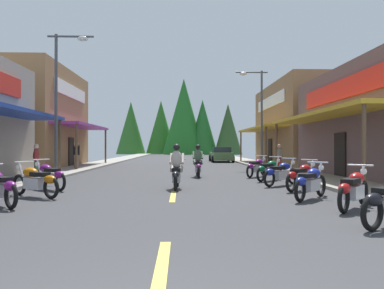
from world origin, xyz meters
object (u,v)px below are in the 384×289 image
(motorcycle_parked_right_3, at_px, (302,176))
(pedestrian_by_shop, at_px, (76,154))
(streetlamp_right, at_px, (257,105))
(rider_cruising_trailing, at_px, (198,163))
(streetlamp_left, at_px, (63,85))
(motorcycle_parked_right_6, at_px, (257,167))
(motorcycle_parked_right_5, at_px, (269,169))
(pedestrian_waiting, at_px, (36,159))
(motorcycle_parked_right_4, at_px, (281,173))
(motorcycle_parked_left_3, at_px, (49,175))
(motorcycle_parked_right_1, at_px, (354,189))
(parked_car_curbside, at_px, (221,155))
(pedestrian_browsing, at_px, (279,155))
(rider_cruising_lead, at_px, (177,170))
(motorcycle_parked_left_2, at_px, (35,180))
(motorcycle_parked_right_2, at_px, (311,182))

(motorcycle_parked_right_3, xyz_separation_m, pedestrian_by_shop, (-10.60, 10.57, 0.54))
(streetlamp_right, bearing_deg, rider_cruising_trailing, -123.18)
(streetlamp_left, height_order, motorcycle_parked_right_6, streetlamp_left)
(motorcycle_parked_right_3, relative_size, motorcycle_parked_right_5, 0.98)
(streetlamp_left, relative_size, pedestrian_waiting, 4.25)
(streetlamp_right, distance_m, motorcycle_parked_right_4, 11.20)
(motorcycle_parked_right_6, height_order, motorcycle_parked_left_3, same)
(motorcycle_parked_right_1, xyz_separation_m, pedestrian_by_shop, (-10.61, 14.18, 0.54))
(pedestrian_waiting, xyz_separation_m, parked_car_curbside, (10.22, 17.87, -0.23))
(pedestrian_browsing, distance_m, pedestrian_waiting, 13.42)
(motorcycle_parked_left_3, height_order, rider_cruising_lead, rider_cruising_lead)
(streetlamp_right, height_order, rider_cruising_trailing, streetlamp_right)
(motorcycle_parked_left_2, relative_size, parked_car_curbside, 0.43)
(motorcycle_parked_right_3, xyz_separation_m, motorcycle_parked_right_5, (-0.28, 3.31, 0.00))
(motorcycle_parked_right_5, relative_size, rider_cruising_trailing, 0.77)
(motorcycle_parked_right_2, distance_m, motorcycle_parked_right_5, 5.33)
(motorcycle_parked_right_2, xyz_separation_m, motorcycle_parked_right_5, (0.16, 5.32, 0.00))
(motorcycle_parked_left_3, distance_m, pedestrian_browsing, 13.78)
(motorcycle_parked_right_1, relative_size, motorcycle_parked_left_2, 0.89)
(pedestrian_by_shop, bearing_deg, motorcycle_parked_right_3, 79.42)
(motorcycle_parked_right_3, relative_size, rider_cruising_lead, 0.75)
(parked_car_curbside, bearing_deg, motorcycle_parked_left_3, 158.45)
(motorcycle_parked_right_6, distance_m, rider_cruising_trailing, 2.85)
(rider_cruising_trailing, bearing_deg, motorcycle_parked_right_5, -124.44)
(motorcycle_parked_right_2, distance_m, motorcycle_parked_right_6, 7.24)
(pedestrian_browsing, bearing_deg, motorcycle_parked_right_5, -130.29)
(motorcycle_parked_right_2, distance_m, parked_car_curbside, 23.98)
(motorcycle_parked_right_4, relative_size, motorcycle_parked_left_3, 1.03)
(motorcycle_parked_right_1, relative_size, pedestrian_browsing, 1.02)
(motorcycle_parked_right_4, distance_m, motorcycle_parked_left_3, 8.34)
(parked_car_curbside, bearing_deg, motorcycle_parked_left_2, 160.53)
(motorcycle_parked_right_3, xyz_separation_m, parked_car_curbside, (-0.27, 21.97, 0.20))
(rider_cruising_lead, xyz_separation_m, pedestrian_browsing, (6.05, 8.90, 0.27))
(motorcycle_parked_right_1, relative_size, rider_cruising_trailing, 0.77)
(motorcycle_parked_right_4, xyz_separation_m, motorcycle_parked_left_3, (-8.28, -0.98, 0.00))
(streetlamp_right, relative_size, pedestrian_browsing, 4.06)
(motorcycle_parked_right_1, xyz_separation_m, motorcycle_parked_left_3, (-8.60, 4.05, 0.00))
(parked_car_curbside, bearing_deg, motorcycle_parked_right_6, 179.09)
(motorcycle_parked_right_4, height_order, motorcycle_parked_right_5, same)
(motorcycle_parked_right_2, bearing_deg, rider_cruising_trailing, 62.69)
(streetlamp_right, xyz_separation_m, motorcycle_parked_right_3, (-1.01, -11.89, -3.75))
(motorcycle_parked_right_4, xyz_separation_m, pedestrian_by_shop, (-10.29, 9.15, 0.54))
(motorcycle_parked_right_1, height_order, motorcycle_parked_left_2, same)
(motorcycle_parked_right_2, bearing_deg, motorcycle_parked_right_3, 29.44)
(streetlamp_right, distance_m, motorcycle_parked_right_2, 14.47)
(motorcycle_parked_right_5, height_order, parked_car_curbside, parked_car_curbside)
(motorcycle_parked_right_5, xyz_separation_m, parked_car_curbside, (0.01, 18.65, 0.20))
(motorcycle_parked_right_4, distance_m, pedestrian_browsing, 8.32)
(motorcycle_parked_right_1, height_order, pedestrian_by_shop, pedestrian_by_shop)
(motorcycle_parked_right_3, height_order, parked_car_curbside, parked_car_curbside)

